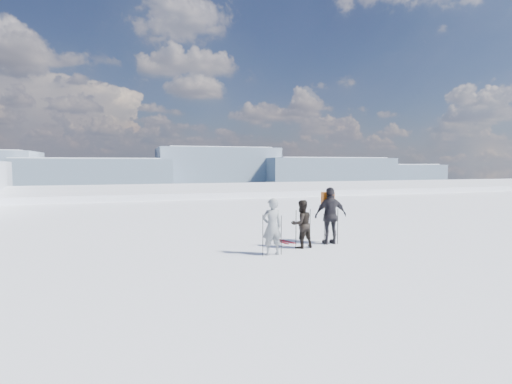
# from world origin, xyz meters

# --- Properties ---
(lake_basin) EXTENTS (820.00, 820.00, 71.62)m
(lake_basin) POSITION_xyz_m (0.00, 30.00, -6.50)
(lake_basin) COLOR white
(lake_basin) RESTS_ON ground
(far_mountain_range) EXTENTS (770.00, 110.00, 53.00)m
(far_mountain_range) POSITION_xyz_m (29.60, 454.78, -7.19)
(far_mountain_range) COLOR slate
(far_mountain_range) RESTS_ON ground
(skier_grey) EXTENTS (0.63, 0.42, 1.71)m
(skier_grey) POSITION_xyz_m (-2.01, 2.81, 0.86)
(skier_grey) COLOR gray
(skier_grey) RESTS_ON ground
(skier_dark) EXTENTS (0.85, 0.71, 1.57)m
(skier_dark) POSITION_xyz_m (-0.75, 3.45, 0.78)
(skier_dark) COLOR black
(skier_dark) RESTS_ON ground
(skier_pack) EXTENTS (1.17, 0.55, 1.95)m
(skier_pack) POSITION_xyz_m (0.47, 3.75, 0.97)
(skier_pack) COLOR black
(skier_pack) RESTS_ON ground
(backpack) EXTENTS (0.43, 0.26, 0.55)m
(backpack) POSITION_xyz_m (0.49, 4.00, 2.22)
(backpack) COLOR #D46014
(backpack) RESTS_ON skier_pack
(ski_poles) EXTENTS (3.06, 0.98, 1.28)m
(ski_poles) POSITION_xyz_m (-0.80, 3.23, 0.61)
(ski_poles) COLOR black
(ski_poles) RESTS_ON ground
(skis_loose) EXTENTS (0.60, 1.70, 0.03)m
(skis_loose) POSITION_xyz_m (-1.00, 4.95, 0.01)
(skis_loose) COLOR black
(skis_loose) RESTS_ON ground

